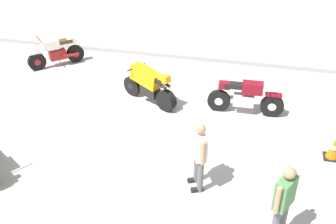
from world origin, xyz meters
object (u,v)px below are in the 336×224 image
object	(u,v)px
motorcycle_orange_sportbike	(148,84)
motorcycle_maroon_cruiser	(245,97)
motorcycle_cream_vintage	(56,52)
person_in_green_shirt	(284,200)
person_in_white_shirt	(199,153)
traffic_cone	(333,149)

from	to	relation	value
motorcycle_orange_sportbike	motorcycle_maroon_cruiser	distance (m)	2.76
motorcycle_cream_vintage	motorcycle_maroon_cruiser	size ratio (longest dim) A/B	0.72
motorcycle_cream_vintage	motorcycle_maroon_cruiser	bearing A→B (deg)	120.97
person_in_green_shirt	motorcycle_orange_sportbike	bearing A→B (deg)	-22.71
motorcycle_orange_sportbike	motorcycle_cream_vintage	bearing A→B (deg)	3.75
motorcycle_maroon_cruiser	person_in_white_shirt	xyz separation A→B (m)	(-0.74, -3.28, 0.37)
motorcycle_cream_vintage	motorcycle_orange_sportbike	size ratio (longest dim) A/B	0.83
motorcycle_cream_vintage	person_in_white_shirt	distance (m)	7.63
motorcycle_maroon_cruiser	person_in_white_shirt	world-z (taller)	person_in_white_shirt
motorcycle_cream_vintage	person_in_white_shirt	world-z (taller)	person_in_white_shirt
traffic_cone	motorcycle_maroon_cruiser	bearing A→B (deg)	144.19
traffic_cone	person_in_green_shirt	bearing A→B (deg)	-114.13
person_in_white_shirt	motorcycle_orange_sportbike	bearing A→B (deg)	-82.41
person_in_white_shirt	traffic_cone	xyz separation A→B (m)	(2.91, 1.71, -0.63)
motorcycle_cream_vintage	person_in_white_shirt	xyz separation A→B (m)	(5.77, -4.98, 0.41)
motorcycle_maroon_cruiser	person_in_green_shirt	xyz separation A→B (m)	(0.93, -4.36, 0.44)
motorcycle_cream_vintage	motorcycle_orange_sportbike	bearing A→B (deg)	111.17
motorcycle_orange_sportbike	person_in_green_shirt	size ratio (longest dim) A/B	1.08
motorcycle_maroon_cruiser	traffic_cone	world-z (taller)	motorcycle_maroon_cruiser
motorcycle_orange_sportbike	traffic_cone	size ratio (longest dim) A/B	3.41
motorcycle_maroon_cruiser	motorcycle_orange_sportbike	bearing A→B (deg)	178.75
motorcycle_orange_sportbike	person_in_green_shirt	bearing A→B (deg)	158.44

